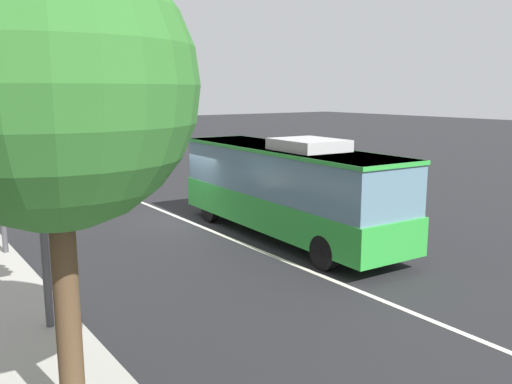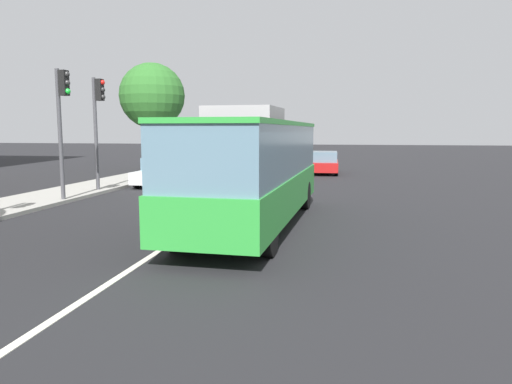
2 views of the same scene
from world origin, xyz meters
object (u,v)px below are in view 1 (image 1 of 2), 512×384
traffic_light_near_corner (46,162)px  street_tree_kerbside_left (52,87)px  transit_bus (286,185)px  traffic_light_mid_block (2,139)px  sedan_red (123,160)px  sedan_white (15,194)px

traffic_light_near_corner → street_tree_kerbside_left: bearing=-106.7°
transit_bus → traffic_light_mid_block: traffic_light_mid_block is taller
traffic_light_near_corner → traffic_light_mid_block: size_ratio=1.00×
sedan_red → traffic_light_mid_block: size_ratio=0.87×
transit_bus → traffic_light_near_corner: traffic_light_near_corner is taller
traffic_light_mid_block → transit_bus: bearing=-17.3°
sedan_red → sedan_white: bearing=134.4°
sedan_white → street_tree_kerbside_left: bearing=-8.5°
transit_bus → sedan_white: size_ratio=2.24×
sedan_white → sedan_red: 11.46m
traffic_light_near_corner → transit_bus: bearing=14.6°
transit_bus → traffic_light_near_corner: bearing=112.1°
traffic_light_mid_block → street_tree_kerbside_left: size_ratio=0.74×
sedan_white → traffic_light_mid_block: bearing=-12.5°
traffic_light_mid_block → sedan_white: bearing=80.9°
sedan_white → transit_bus: bearing=34.7°
traffic_light_near_corner → street_tree_kerbside_left: 4.00m
traffic_light_mid_block → traffic_light_near_corner: bearing=-89.2°
transit_bus → street_tree_kerbside_left: 11.85m
sedan_white → sedan_red: bearing=136.3°
transit_bus → sedan_white: (9.74, 6.65, -1.09)m
sedan_white → sedan_red: (8.23, -7.97, 0.00)m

